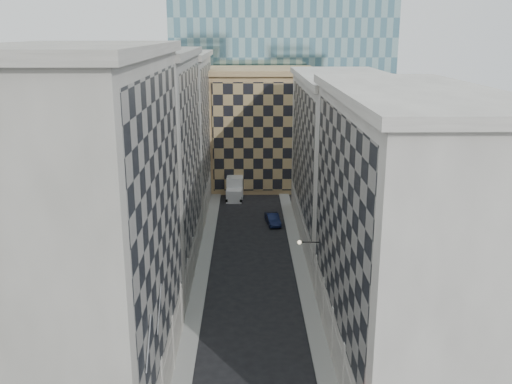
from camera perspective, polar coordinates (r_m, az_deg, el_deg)
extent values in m
cube|color=#979892|center=(59.20, -5.55, -8.56)|extent=(1.50, 100.00, 0.15)
cube|color=#979892|center=(59.29, 4.73, -8.50)|extent=(1.50, 100.00, 0.15)
cube|color=gray|center=(38.54, -16.77, -4.48)|extent=(10.00, 22.00, 23.00)
cube|color=gray|center=(37.02, -9.66, -2.39)|extent=(0.25, 19.36, 18.00)
cube|color=gray|center=(41.96, -9.03, -17.35)|extent=(0.45, 21.12, 3.20)
cube|color=gray|center=(36.33, -18.28, 13.36)|extent=(10.80, 22.80, 0.70)
cylinder|color=gray|center=(43.98, -8.77, -14.74)|extent=(0.90, 0.90, 4.40)
cylinder|color=gray|center=(48.76, -7.91, -11.47)|extent=(0.90, 0.90, 4.40)
cube|color=gray|center=(59.27, -11.16, 2.41)|extent=(10.00, 22.00, 22.00)
cube|color=gray|center=(58.27, -6.50, 3.89)|extent=(0.25, 19.36, 17.00)
cube|color=gray|center=(61.44, -6.26, -6.11)|extent=(0.45, 21.12, 3.20)
cube|color=gray|center=(57.77, -11.77, 13.42)|extent=(10.80, 22.80, 0.70)
cylinder|color=gray|center=(53.67, -7.22, -8.79)|extent=(0.90, 0.90, 4.40)
cylinder|color=gray|center=(58.69, -6.66, -6.56)|extent=(0.90, 0.90, 4.40)
cylinder|color=gray|center=(63.79, -6.19, -4.69)|extent=(0.90, 0.90, 4.40)
cylinder|color=gray|center=(68.95, -5.79, -3.09)|extent=(0.90, 0.90, 4.40)
cube|color=gray|center=(80.67, -8.47, 5.68)|extent=(10.00, 22.00, 21.00)
cube|color=gray|center=(79.93, -5.02, 6.79)|extent=(0.25, 19.36, 16.00)
cube|color=gray|center=(82.20, -4.91, -0.39)|extent=(0.45, 21.12, 3.20)
cube|color=gray|center=(79.52, -8.79, 13.40)|extent=(10.80, 22.80, 0.70)
cylinder|color=gray|center=(74.16, -5.45, -1.72)|extent=(0.90, 0.90, 4.40)
cylinder|color=gray|center=(79.41, -5.15, -0.52)|extent=(0.90, 0.90, 4.40)
cylinder|color=gray|center=(84.69, -4.89, 0.52)|extent=(0.90, 0.90, 4.40)
cylinder|color=gray|center=(89.99, -4.67, 1.44)|extent=(0.90, 0.90, 4.40)
cube|color=#ADA79F|center=(42.92, 14.67, -4.36)|extent=(10.00, 26.00, 20.00)
cube|color=gray|center=(41.39, 8.29, -2.55)|extent=(0.25, 22.88, 15.00)
cube|color=#ADA79F|center=(45.47, 7.89, -14.48)|extent=(0.45, 24.96, 3.20)
cube|color=#ADA79F|center=(40.64, 15.69, 9.48)|extent=(10.80, 26.80, 0.70)
cylinder|color=#ADA79F|center=(40.82, 9.28, -17.40)|extent=(0.90, 0.90, 4.40)
cylinder|color=#ADA79F|center=(45.19, 8.11, -13.82)|extent=(0.90, 0.90, 4.40)
cylinder|color=#ADA79F|center=(49.73, 7.18, -10.87)|extent=(0.90, 0.90, 4.40)
cylinder|color=#ADA79F|center=(54.38, 6.42, -8.42)|extent=(0.90, 0.90, 4.40)
cube|color=#ADA79F|center=(68.41, 8.75, 3.01)|extent=(10.00, 28.00, 19.00)
cube|color=gray|center=(67.44, 4.70, 4.26)|extent=(0.25, 24.64, 14.00)
cube|color=#ADA79F|center=(69.93, 4.59, -3.31)|extent=(0.45, 26.88, 3.20)
cube|color=#ADA79F|center=(66.95, 9.10, 11.26)|extent=(10.80, 28.80, 0.70)
cube|color=#9D7953|center=(93.08, 0.59, 6.25)|extent=(16.00, 14.00, 18.00)
cube|color=tan|center=(86.09, 0.72, 5.47)|extent=(15.20, 0.25, 16.50)
cube|color=#9D7953|center=(92.00, 0.61, 12.04)|extent=(16.80, 14.80, 0.80)
cube|color=#2D2923|center=(106.28, -0.70, 10.16)|extent=(6.00, 6.00, 28.00)
cube|color=#2D2923|center=(105.86, -0.73, 18.10)|extent=(7.00, 7.00, 1.40)
cylinder|color=gray|center=(32.70, -10.70, -14.63)|extent=(0.10, 2.33, 2.33)
cylinder|color=gray|center=(36.16, -9.65, -11.44)|extent=(0.10, 2.33, 2.33)
cylinder|color=black|center=(51.42, 5.37, -5.02)|extent=(1.80, 0.08, 0.08)
sphere|color=#FFE5B2|center=(51.33, 4.36, -5.04)|extent=(0.36, 0.36, 0.36)
cube|color=silver|center=(84.56, -2.20, -0.34)|extent=(2.38, 2.58, 1.88)
cube|color=silver|center=(86.99, -2.11, 0.58)|extent=(2.53, 3.84, 3.24)
cylinder|color=black|center=(83.96, -2.94, -0.81)|extent=(0.35, 0.95, 0.94)
cylinder|color=black|center=(83.84, -1.51, -0.81)|extent=(0.35, 0.95, 0.94)
cylinder|color=black|center=(88.57, -2.73, 0.08)|extent=(0.35, 0.95, 0.94)
cylinder|color=black|center=(88.46, -1.38, 0.08)|extent=(0.35, 0.95, 0.94)
imported|color=#0F1737|center=(74.61, 1.69, -2.74)|extent=(2.10, 4.51, 1.43)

